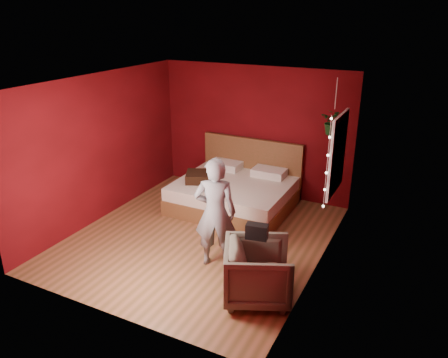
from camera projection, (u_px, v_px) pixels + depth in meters
The scene contains 10 objects.
floor at pixel (200, 237), 7.39m from camera, with size 4.50×4.50×0.00m, color brown.
room_walls at pixel (198, 142), 6.77m from camera, with size 4.04×4.54×2.62m.
window at pixel (337, 154), 6.77m from camera, with size 0.05×0.97×1.27m.
fairy_lights at pixel (327, 164), 6.34m from camera, with size 0.04×0.04×1.45m.
bed at pixel (236, 192), 8.44m from camera, with size 2.13×1.81×1.17m.
person at pixel (215, 213), 6.33m from camera, with size 0.62×0.40×1.69m, color slate.
armchair at pixel (258, 272), 5.71m from camera, with size 0.85×0.87×0.79m, color #5B5648.
handbag at pixel (257, 231), 5.69m from camera, with size 0.29×0.14×0.20m, color black.
throw_pillow at pixel (199, 177), 8.30m from camera, with size 0.48×0.48×0.17m, color black.
hanging_plant at pixel (333, 122), 7.09m from camera, with size 0.47×0.43×0.93m.
Camera 1 is at (3.29, -5.64, 3.62)m, focal length 35.00 mm.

